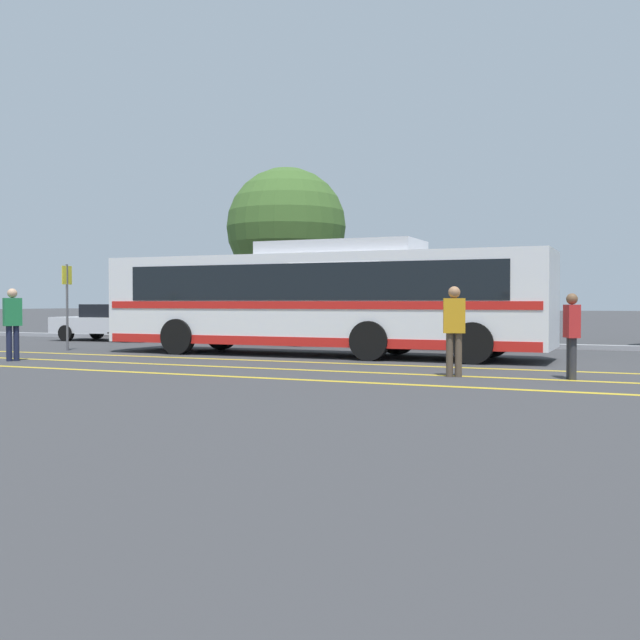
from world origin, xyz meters
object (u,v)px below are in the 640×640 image
transit_bus (321,298)px  bus_stop_sign (67,296)px  tree_0 (287,228)px  parked_car_1 (271,321)px  pedestrian_0 (454,325)px  pedestrian_2 (572,331)px  parked_car_2 (435,327)px  pedestrian_1 (13,319)px  parked_car_0 (110,322)px

transit_bus → bus_stop_sign: transit_bus is taller
bus_stop_sign → transit_bus: bearing=-82.2°
tree_0 → parked_car_1: bearing=-72.3°
pedestrian_0 → pedestrian_2: size_ratio=1.09×
parked_car_1 → parked_car_2: 5.87m
parked_car_2 → tree_0: tree_0 is taller
pedestrian_1 → tree_0: tree_0 is taller
parked_car_2 → pedestrian_2: 9.47m
pedestrian_1 → parked_car_0: bearing=57.1°
transit_bus → parked_car_2: bearing=-26.0°
transit_bus → tree_0: tree_0 is taller
transit_bus → parked_car_2: transit_bus is taller
parked_car_1 → pedestrian_0: pedestrian_0 is taller
pedestrian_1 → bus_stop_sign: size_ratio=0.69×
transit_bus → pedestrian_1: (-6.31, -4.77, -0.54)m
parked_car_2 → tree_0: 8.83m
transit_bus → tree_0: 9.91m
pedestrian_0 → pedestrian_1: size_ratio=0.98×
parked_car_2 → pedestrian_2: bearing=30.8°
tree_0 → bus_stop_sign: bearing=-107.7°
parked_car_1 → pedestrian_0: (8.49, -8.70, 0.22)m
parked_car_0 → transit_bus: bearing=-114.5°
parked_car_0 → tree_0: 7.75m
bus_stop_sign → tree_0: size_ratio=0.38×
pedestrian_0 → pedestrian_1: (-11.01, -0.48, 0.02)m
parked_car_0 → pedestrian_0: (15.18, -8.40, 0.32)m
bus_stop_sign → tree_0: 10.03m
tree_0 → parked_car_2: bearing=-28.3°
pedestrian_1 → pedestrian_2: bearing=-54.2°
pedestrian_0 → pedestrian_1: 11.03m
pedestrian_1 → pedestrian_0: bearing=-55.6°
parked_car_2 → bus_stop_sign: size_ratio=1.86×
pedestrian_1 → parked_car_1: bearing=16.6°
parked_car_2 → pedestrian_0: (2.63, -8.58, 0.33)m
parked_car_0 → parked_car_1: (6.69, 0.29, 0.09)m
pedestrian_2 → bus_stop_sign: (-14.76, 2.79, 0.71)m
transit_bus → bus_stop_sign: size_ratio=4.85×
tree_0 → transit_bus: bearing=-58.5°
parked_car_0 → pedestrian_1: pedestrian_1 is taller
parked_car_1 → bus_stop_sign: bus_stop_sign is taller
parked_car_1 → parked_car_2: parked_car_1 is taller
parked_car_0 → bus_stop_sign: bearing=-156.6°
parked_car_2 → pedestrian_0: pedestrian_0 is taller
parked_car_1 → pedestrian_1: 9.52m
parked_car_2 → tree_0: bearing=-117.9°
transit_bus → parked_car_1: bearing=40.6°
transit_bus → pedestrian_2: 7.92m
parked_car_1 → pedestrian_2: (10.66, -8.28, 0.13)m
parked_car_2 → bus_stop_sign: (-9.96, -5.38, 0.95)m
transit_bus → parked_car_0: 11.29m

